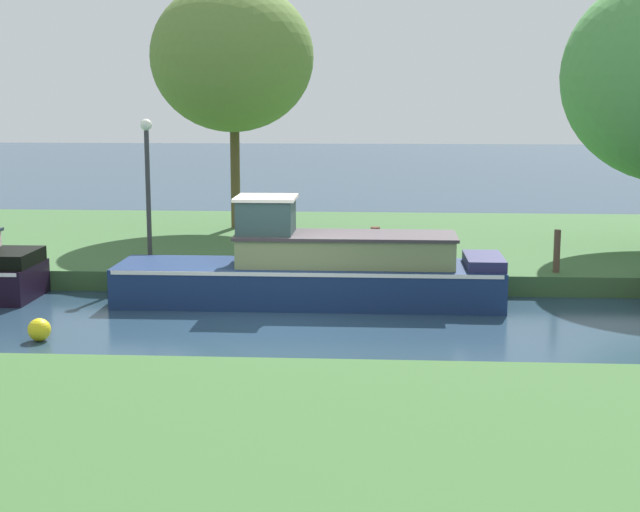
{
  "coord_description": "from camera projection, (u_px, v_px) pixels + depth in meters",
  "views": [
    {
      "loc": [
        1.89,
        -16.19,
        3.88
      ],
      "look_at": [
        0.77,
        1.2,
        0.9
      ],
      "focal_mm": 53.12,
      "sensor_mm": 36.0,
      "label": 1
    }
  ],
  "objects": [
    {
      "name": "ground_plane",
      "position": [
        272.0,
        317.0,
        16.69
      ],
      "size": [
        120.0,
        120.0,
        0.0
      ],
      "primitive_type": "plane",
      "color": "#21374A"
    },
    {
      "name": "riverbank_far",
      "position": [
        304.0,
        244.0,
        23.55
      ],
      "size": [
        72.0,
        10.0,
        0.4
      ],
      "primitive_type": "cube",
      "color": "#3A5F33",
      "rests_on": "ground_plane"
    },
    {
      "name": "navy_cruiser",
      "position": [
        316.0,
        271.0,
        17.73
      ],
      "size": [
        7.2,
        1.73,
        2.02
      ],
      "color": "navy",
      "rests_on": "ground_plane"
    },
    {
      "name": "willow_tree_left",
      "position": [
        232.0,
        57.0,
        24.11
      ],
      "size": [
        4.17,
        4.36,
        6.34
      ],
      "color": "#4F4225",
      "rests_on": "riverbank_far"
    },
    {
      "name": "lamp_post",
      "position": [
        148.0,
        173.0,
        19.56
      ],
      "size": [
        0.24,
        0.24,
        2.99
      ],
      "color": "#333338",
      "rests_on": "riverbank_far"
    },
    {
      "name": "mooring_post_near",
      "position": [
        375.0,
        249.0,
        18.9
      ],
      "size": [
        0.19,
        0.19,
        0.88
      ],
      "primitive_type": "cylinder",
      "color": "#543124",
      "rests_on": "riverbank_far"
    },
    {
      "name": "mooring_post_far",
      "position": [
        557.0,
        251.0,
        18.67
      ],
      "size": [
        0.13,
        0.13,
        0.85
      ],
      "primitive_type": "cylinder",
      "color": "brown",
      "rests_on": "riverbank_far"
    },
    {
      "name": "channel_buoy",
      "position": [
        39.0,
        330.0,
        15.05
      ],
      "size": [
        0.37,
        0.37,
        0.37
      ],
      "primitive_type": "sphere",
      "color": "yellow",
      "rests_on": "ground_plane"
    }
  ]
}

